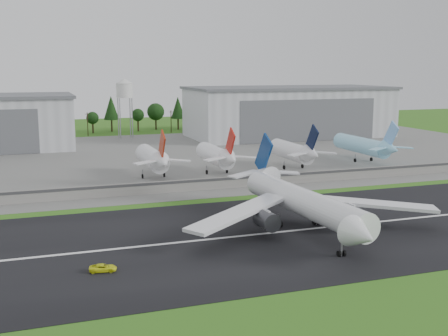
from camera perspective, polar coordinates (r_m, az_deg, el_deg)
name	(u,v)px	position (r m, az deg, el deg)	size (l,w,h in m)	color
ground	(306,246)	(112.39, 8.35, -7.83)	(600.00, 600.00, 0.00)	#355C15
runway	(284,232)	(120.91, 6.16, -6.46)	(320.00, 60.00, 0.10)	black
runway_centerline	(284,232)	(120.90, 6.16, -6.43)	(220.00, 1.00, 0.02)	white
apron	(166,156)	(223.02, -5.96, 1.19)	(320.00, 150.00, 0.10)	slate
blast_fence	(218,183)	(161.06, -0.66, -1.57)	(240.00, 0.61, 3.50)	gray
hangar_east	(289,112)	(288.87, 6.59, 5.72)	(102.00, 47.00, 25.20)	silver
water_tower	(124,88)	(283.39, -10.09, 7.97)	(8.40, 8.40, 29.40)	#99999E
utility_poles	(131,134)	(300.80, -9.46, 3.41)	(230.00, 3.00, 12.00)	black
treeline	(126,131)	(315.51, -9.92, 3.70)	(320.00, 16.00, 22.00)	black
main_airliner	(304,209)	(121.12, 8.14, -4.10)	(57.16, 59.25, 18.17)	white
ground_vehicle	(103,268)	(99.58, -12.19, -9.89)	(2.16, 4.67, 1.30)	yellow
parked_jet_red_a	(154,159)	(177.21, -7.13, 0.93)	(7.36, 31.29, 16.89)	white
parked_jet_red_b	(218,156)	(182.73, -0.60, 1.25)	(7.36, 31.29, 16.78)	white
parked_jet_navy	(295,152)	(193.31, 7.27, 1.67)	(7.36, 31.29, 16.81)	white
parked_jet_skyblue	(366,146)	(213.11, 14.23, 2.21)	(7.36, 37.29, 16.82)	#91DBFB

